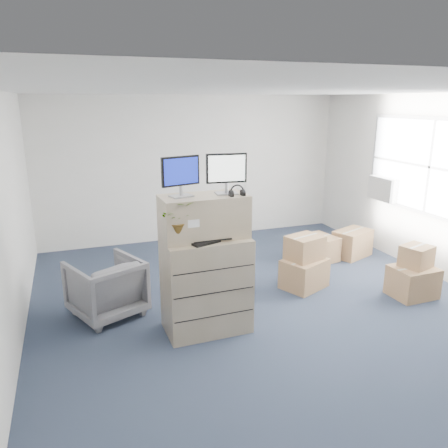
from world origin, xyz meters
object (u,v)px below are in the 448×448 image
Objects in this scene: monitor_left at (181,174)px; keyboard at (210,240)px; water_bottle at (206,223)px; filing_cabinet_lower at (206,285)px; monitor_right at (227,171)px; office_chair at (106,285)px; potted_plant at (177,224)px.

monitor_left is 0.90× the size of keyboard.
water_bottle is at bearing 64.32° from keyboard.
filing_cabinet_lower is 2.44× the size of monitor_right.
keyboard is at bearing 117.95° from office_chair.
potted_plant reaches higher than filing_cabinet_lower.
monitor_right reaches higher than water_bottle.
office_chair is at bearing 125.67° from monitor_left.
potted_plant is at bearing -156.04° from water_bottle.
monitor_left reaches higher than filing_cabinet_lower.
office_chair is at bearing 143.94° from filing_cabinet_lower.
potted_plant is 1.50m from office_chair.
water_bottle is 1.61m from office_chair.
keyboard is at bearing -96.30° from water_bottle.
monitor_right is (0.53, -0.02, 0.01)m from monitor_left.
filing_cabinet_lower is 2.59× the size of potted_plant.
potted_plant is (-0.35, -0.09, 0.81)m from filing_cabinet_lower.
filing_cabinet_lower is 1.36m from office_chair.
keyboard is at bearing -85.19° from filing_cabinet_lower.
monitor_left reaches higher than office_chair.
water_bottle reaches higher than keyboard.
monitor_right is at bearing 128.60° from office_chair.
monitor_left is 0.81m from keyboard.
monitor_left is 1.46× the size of water_bottle.
water_bottle is (0.29, 0.01, -0.60)m from monitor_left.
potted_plant is at bearing 107.41° from office_chair.
water_bottle is 0.69× the size of potted_plant.
water_bottle is 0.43m from potted_plant.
monitor_right is at bearing 8.04° from filing_cabinet_lower.
potted_plant is (-0.10, -0.16, -0.52)m from monitor_left.
potted_plant is at bearing 156.74° from keyboard.
keyboard reaches higher than filing_cabinet_lower.
office_chair is at bearing 157.60° from monitor_right.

